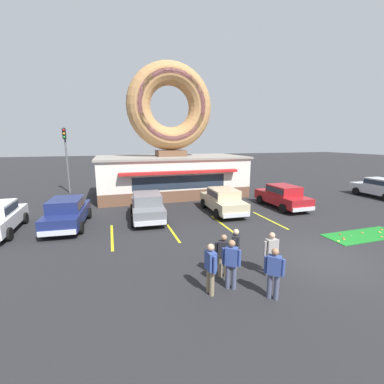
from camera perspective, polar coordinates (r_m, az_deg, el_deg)
ground_plane at (r=11.98m, az=27.00°, el=-12.82°), size 160.00×160.00×0.00m
donut_shop_building at (r=22.14m, az=-4.71°, el=8.92°), size 12.30×6.75×10.96m
putting_mat at (r=15.58m, az=33.93°, el=-7.98°), size 4.13×1.49×0.03m
mini_donut_near_right at (r=14.35m, az=30.68°, el=-9.03°), size 0.13×0.13×0.04m
mini_donut_mid_left at (r=15.81m, az=33.59°, el=-7.56°), size 0.13×0.13×0.04m
mini_donut_mid_centre at (r=15.72m, az=36.52°, el=-8.01°), size 0.13×0.13×0.04m
mini_donut_mid_right at (r=16.95m, az=36.52°, el=-6.72°), size 0.13×0.13×0.04m
mini_donut_far_left at (r=14.52m, az=30.61°, el=-8.80°), size 0.13×0.13×0.04m
mini_donut_far_centre at (r=13.98m, az=29.78°, el=-9.46°), size 0.13×0.13×0.04m
mini_donut_far_right at (r=15.00m, az=30.10°, el=-8.12°), size 0.13×0.13×0.04m
mini_donut_extra at (r=16.41m, az=36.27°, el=-7.23°), size 0.13×0.13×0.04m
golf_ball at (r=15.03m, az=31.84°, el=-8.27°), size 0.04×0.04×0.04m
car_silver at (r=26.39m, az=36.32°, el=0.87°), size 2.12×4.63×1.60m
car_red at (r=19.16m, az=19.46°, el=-0.71°), size 2.00×4.57×1.60m
car_grey at (r=15.61m, az=-9.90°, el=-2.85°), size 2.21×4.67×1.60m
car_navy at (r=15.55m, az=-26.02°, el=-3.91°), size 2.23×4.67×1.60m
car_champagne at (r=16.93m, az=6.86°, el=-1.66°), size 2.14×4.64×1.60m
pedestrian_blue_sweater_man at (r=8.44m, az=8.72°, el=-15.13°), size 0.50×0.42×1.64m
pedestrian_hooded_kid at (r=8.12m, az=4.14°, el=-16.20°), size 0.28×0.59×1.63m
pedestrian_leather_jacket_man at (r=8.24m, az=17.75°, el=-16.42°), size 0.46×0.44×1.60m
pedestrian_clipboard_woman at (r=9.50m, az=17.16°, el=-12.63°), size 0.60×0.24×1.58m
pedestrian_beanie_man at (r=9.60m, az=9.64°, el=-12.11°), size 0.42×0.50×1.56m
pedestrian_crossing_woman at (r=9.09m, az=7.04°, el=-13.51°), size 0.56×0.36×1.54m
trash_bin at (r=19.37m, az=-19.18°, el=-1.70°), size 0.57×0.57×0.97m
traffic_light_pole at (r=25.32m, az=-26.20°, el=8.04°), size 0.28×0.47×5.80m
parking_stripe_far_left at (r=13.44m, az=-17.35°, el=-9.45°), size 0.12×3.60×0.01m
parking_stripe_left at (r=13.74m, az=-4.63°, el=-8.48°), size 0.12×3.60×0.01m
parking_stripe_mid_left at (r=14.67m, az=6.95°, el=-7.24°), size 0.12×3.60×0.01m
parking_stripe_centre at (r=16.11m, az=16.76°, el=-5.95°), size 0.12×3.60×0.01m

